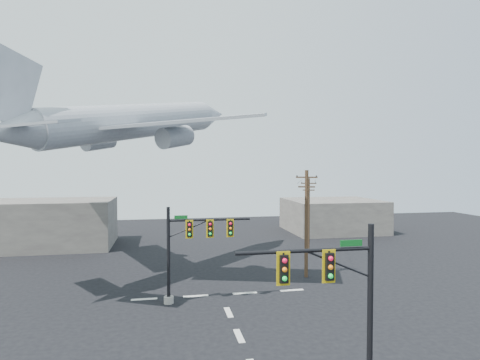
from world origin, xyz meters
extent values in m
cube|color=silver|center=(0.00, 4.00, 0.01)|extent=(0.40, 2.00, 0.01)
cube|color=silver|center=(0.00, 8.00, 0.01)|extent=(0.40, 2.00, 0.01)
cube|color=silver|center=(-6.00, 12.00, 0.01)|extent=(2.00, 0.40, 0.01)
cube|color=silver|center=(-2.00, 12.00, 0.01)|extent=(2.00, 0.40, 0.01)
cube|color=silver|center=(2.00, 12.00, 0.01)|extent=(2.00, 0.40, 0.01)
cube|color=silver|center=(6.00, 12.00, 0.01)|extent=(2.00, 0.40, 0.01)
cylinder|color=black|center=(4.77, -3.01, 3.87)|extent=(0.27, 0.27, 7.74)
cylinder|color=black|center=(1.64, -3.01, 6.64)|extent=(6.27, 0.18, 0.18)
cylinder|color=black|center=(3.20, -3.01, 5.97)|extent=(3.41, 0.09, 0.09)
cube|color=black|center=(2.68, -3.18, 5.94)|extent=(0.38, 0.33, 1.22)
cube|color=#C09F0B|center=(2.68, -3.16, 5.94)|extent=(0.61, 0.04, 1.49)
sphere|color=#F10D34|center=(2.68, -3.37, 6.33)|extent=(0.22, 0.22, 0.22)
sphere|color=orange|center=(2.68, -3.37, 5.94)|extent=(0.22, 0.22, 0.22)
sphere|color=#0DD73D|center=(2.68, -3.37, 5.55)|extent=(0.22, 0.22, 0.22)
cube|color=black|center=(0.59, -3.18, 5.94)|extent=(0.38, 0.33, 1.22)
cube|color=#C09F0B|center=(0.59, -3.16, 5.94)|extent=(0.61, 0.04, 1.49)
sphere|color=#F10D34|center=(0.59, -3.37, 6.33)|extent=(0.22, 0.22, 0.22)
sphere|color=orange|center=(0.59, -3.37, 5.94)|extent=(0.22, 0.22, 0.22)
sphere|color=#0DD73D|center=(0.59, -3.37, 5.55)|extent=(0.22, 0.22, 0.22)
cube|color=#0B5119|center=(3.78, -3.08, 6.91)|extent=(1.05, 0.04, 0.29)
cylinder|color=gray|center=(-4.13, 10.71, 0.26)|extent=(0.73, 0.73, 0.52)
cylinder|color=black|center=(-4.13, 10.71, 3.65)|extent=(0.25, 0.25, 7.30)
cylinder|color=black|center=(-1.01, 10.71, 6.26)|extent=(6.24, 0.17, 0.17)
cylinder|color=black|center=(-2.57, 10.71, 5.63)|extent=(3.36, 0.08, 0.08)
cube|color=black|center=(-2.57, 10.55, 5.60)|extent=(0.35, 0.31, 1.15)
cube|color=#C09F0B|center=(-2.57, 10.57, 5.60)|extent=(0.57, 0.04, 1.41)
sphere|color=#F10D34|center=(-2.57, 10.38, 5.96)|extent=(0.21, 0.21, 0.21)
sphere|color=orange|center=(-2.57, 10.38, 5.60)|extent=(0.21, 0.21, 0.21)
sphere|color=#0DD73D|center=(-2.57, 10.38, 5.23)|extent=(0.21, 0.21, 0.21)
cube|color=black|center=(-1.01, 10.55, 5.60)|extent=(0.35, 0.31, 1.15)
cube|color=#C09F0B|center=(-1.01, 10.57, 5.60)|extent=(0.57, 0.04, 1.41)
sphere|color=#F10D34|center=(-1.01, 10.38, 5.96)|extent=(0.21, 0.21, 0.21)
sphere|color=orange|center=(-1.01, 10.38, 5.60)|extent=(0.21, 0.21, 0.21)
sphere|color=#0DD73D|center=(-1.01, 10.38, 5.23)|extent=(0.21, 0.21, 0.21)
cube|color=black|center=(0.55, 10.55, 5.60)|extent=(0.35, 0.31, 1.15)
cube|color=#C09F0B|center=(0.55, 10.57, 5.60)|extent=(0.57, 0.04, 1.41)
sphere|color=#F10D34|center=(0.55, 10.38, 5.96)|extent=(0.21, 0.21, 0.21)
sphere|color=orange|center=(0.55, 10.38, 5.60)|extent=(0.21, 0.21, 0.21)
sphere|color=#0DD73D|center=(0.55, 10.38, 5.23)|extent=(0.21, 0.21, 0.21)
cube|color=#0B5119|center=(-3.19, 10.65, 6.52)|extent=(0.99, 0.04, 0.27)
cylinder|color=#46311E|center=(8.58, 15.60, 4.99)|extent=(0.33, 0.33, 9.99)
cube|color=#46311E|center=(8.58, 15.60, 9.32)|extent=(1.92, 0.82, 0.13)
cube|color=#46311E|center=(8.58, 15.60, 8.43)|extent=(1.50, 0.66, 0.13)
cylinder|color=black|center=(7.75, 15.91, 9.43)|extent=(0.11, 0.11, 0.13)
cylinder|color=black|center=(8.58, 15.60, 9.43)|extent=(0.11, 0.11, 0.13)
cylinder|color=black|center=(9.41, 15.29, 9.43)|extent=(0.11, 0.11, 0.13)
cylinder|color=#46311E|center=(12.41, 25.26, 4.46)|extent=(0.30, 0.30, 8.92)
cube|color=#46311E|center=(12.41, 25.26, 8.32)|extent=(1.73, 0.74, 0.12)
cube|color=#46311E|center=(12.41, 25.26, 7.51)|extent=(1.36, 0.60, 0.12)
cylinder|color=black|center=(11.66, 25.54, 8.42)|extent=(0.10, 0.10, 0.12)
cylinder|color=black|center=(12.41, 25.26, 8.42)|extent=(0.10, 0.10, 0.12)
cylinder|color=black|center=(13.16, 24.98, 8.42)|extent=(0.10, 0.10, 0.12)
cylinder|color=black|center=(9.65, 20.43, 8.76)|extent=(3.95, 9.68, 0.03)
cylinder|color=black|center=(11.34, 20.43, 8.76)|extent=(3.78, 9.68, 0.03)
cylinder|color=#A3A8AF|center=(-6.97, 19.78, 14.61)|extent=(16.35, 17.42, 6.37)
cone|color=#A3A8AF|center=(1.35, 28.86, 16.55)|extent=(5.75, 5.86, 3.90)
cone|color=#A3A8AF|center=(-15.29, 10.70, 12.68)|extent=(5.48, 5.61, 3.58)
cube|color=#A3A8AF|center=(-13.22, 23.67, 14.09)|extent=(9.23, 13.89, 0.96)
cube|color=#A3A8AF|center=(-2.55, 13.89, 14.09)|extent=(13.91, 8.28, 0.96)
cylinder|color=#A3A8AF|center=(-10.91, 22.97, 12.92)|extent=(3.70, 3.80, 2.30)
cylinder|color=#A3A8AF|center=(-3.45, 16.13, 12.92)|extent=(3.70, 3.80, 2.30)
cube|color=#A3A8AF|center=(-14.85, 11.17, 15.85)|extent=(3.24, 3.50, 5.76)
cube|color=#A3A8AF|center=(-12.57, 8.87, 13.16)|extent=(5.52, 4.31, 0.53)
cube|color=slate|center=(-20.00, 35.00, 3.00)|extent=(18.00, 10.00, 6.00)
cube|color=slate|center=(22.00, 40.00, 2.50)|extent=(14.00, 12.00, 5.00)
camera|label=1|loc=(-4.48, -19.65, 10.36)|focal=30.00mm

